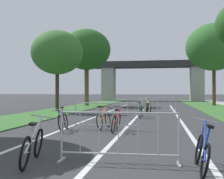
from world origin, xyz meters
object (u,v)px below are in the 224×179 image
Objects in this scene: crowd_barrier_nearest at (118,137)px; bicycle_red_0 at (116,122)px; crowd_barrier_third at (135,109)px; crowd_barrier_fourth at (158,105)px; tree_left_oak_mid at (87,50)px; bicycle_purple_5 at (63,121)px; tree_right_maple_mid at (214,47)px; bicycle_yellow_3 at (148,107)px; crowd_barrier_second at (107,116)px; bicycle_silver_6 at (33,146)px; bicycle_orange_7 at (104,119)px; bicycle_white_2 at (148,107)px; bicycle_green_1 at (141,111)px; bicycle_blue_4 at (202,152)px; tree_left_pine_near at (57,53)px.

crowd_barrier_nearest reaches higher than bicycle_red_0.
crowd_barrier_third is 5.08m from crowd_barrier_fourth.
tree_left_oak_mid is 19.08m from bicycle_purple_5.
crowd_barrier_nearest is at bearing -104.17° from tree_right_maple_mid.
crowd_barrier_second is at bearing -95.81° from bicycle_yellow_3.
crowd_barrier_fourth is 15.33m from bicycle_silver_6.
bicycle_purple_5 is at bearing -174.52° from bicycle_red_0.
bicycle_orange_7 is at bearing -156.99° from bicycle_purple_5.
bicycle_orange_7 reaches higher than bicycle_purple_5.
tree_left_oak_mid is at bearing 106.41° from crowd_barrier_nearest.
bicycle_purple_5 is 1.01× the size of bicycle_orange_7.
tree_right_maple_mid is at bearing 42.97° from bicycle_white_2.
bicycle_green_1 is at bearing 85.00° from bicycle_orange_7.
bicycle_silver_6 is at bearing 93.70° from bicycle_purple_5.
tree_right_maple_mid is 5.10× the size of bicycle_green_1.
bicycle_yellow_3 is at bearing -146.87° from crowd_barrier_fourth.
bicycle_yellow_3 is 14.75m from bicycle_blue_4.
tree_left_oak_mid reaches higher than bicycle_purple_5.
crowd_barrier_fourth is (0.69, 14.78, 0.00)m from crowd_barrier_nearest.
bicycle_yellow_3 reaches higher than bicycle_red_0.
crowd_barrier_nearest is 9.87m from crowd_barrier_third.
bicycle_red_0 is 0.97m from bicycle_orange_7.
bicycle_white_2 is 11.13m from bicycle_purple_5.
bicycle_purple_5 is at bearing 90.93° from bicycle_silver_6.
tree_left_pine_near is at bearing 152.36° from bicycle_green_1.
crowd_barrier_second is 1.58× the size of bicycle_red_0.
bicycle_white_2 is at bearing 89.85° from bicycle_orange_7.
bicycle_blue_4 is (1.66, -14.66, -0.02)m from bicycle_yellow_3.
tree_left_pine_near is at bearing 121.37° from bicycle_blue_4.
crowd_barrier_second reaches higher than bicycle_silver_6.
bicycle_white_2 reaches higher than bicycle_purple_5.
tree_left_oak_mid reaches higher than bicycle_green_1.
crowd_barrier_nearest is 15.22m from bicycle_white_2.
bicycle_green_1 is 10.81m from bicycle_silver_6.
bicycle_red_0 is at bearing 99.40° from crowd_barrier_nearest.
bicycle_purple_5 is (-2.73, -10.79, 0.00)m from bicycle_white_2.
crowd_barrier_second is 1.54× the size of bicycle_orange_7.
bicycle_red_0 is (5.91, -9.64, -3.99)m from tree_left_pine_near.
crowd_barrier_nearest is 1.76m from bicycle_silver_6.
bicycle_red_0 is (-0.75, 4.55, -0.17)m from crowd_barrier_nearest.
bicycle_purple_5 reaches higher than bicycle_red_0.
crowd_barrier_nearest is 14.79m from crowd_barrier_fourth.
bicycle_orange_7 is at bearing 75.16° from bicycle_silver_6.
crowd_barrier_second is 1.66m from bicycle_purple_5.
crowd_barrier_second is at bearing 141.55° from bicycle_red_0.
bicycle_white_2 is at bearing 88.26° from bicycle_red_0.
crowd_barrier_second reaches higher than bicycle_white_2.
crowd_barrier_fourth reaches higher than bicycle_yellow_3.
bicycle_blue_4 is (1.65, -15.58, -0.01)m from bicycle_white_2.
crowd_barrier_second is 9.44m from bicycle_yellow_3.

